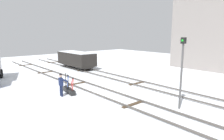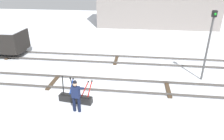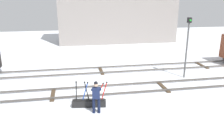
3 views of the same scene
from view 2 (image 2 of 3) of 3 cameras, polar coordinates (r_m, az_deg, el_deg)
The scene contains 6 objects.
ground_plane at distance 12.41m, azimuth -0.92°, elevation -4.51°, with size 60.00×60.00×0.00m, color silver.
track_main_line at distance 12.36m, azimuth -0.93°, elevation -4.08°, with size 44.00×1.94×0.18m.
track_siding_near at distance 16.15m, azimuth 1.15°, elevation 3.06°, with size 44.00×1.94×0.18m.
switch_lever_frame at distance 10.97m, azimuth -10.14°, elevation -7.65°, with size 1.91×0.60×1.45m.
rail_worker at distance 9.90m, azimuth -10.04°, elevation -6.68°, with size 0.59×0.70×1.71m.
signal_post at distance 13.51m, azimuth 25.56°, elevation 7.55°, with size 0.24×0.32×4.34m.
Camera 2 is at (1.54, -10.73, 6.03)m, focal length 32.62 mm.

